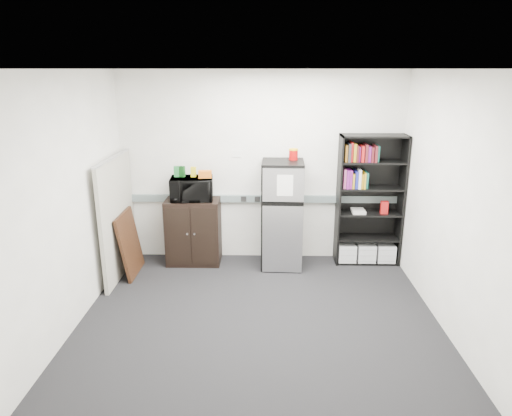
{
  "coord_description": "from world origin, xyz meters",
  "views": [
    {
      "loc": [
        0.06,
        -4.63,
        2.7
      ],
      "look_at": [
        -0.05,
        0.9,
        1.01
      ],
      "focal_mm": 32.0,
      "sensor_mm": 36.0,
      "label": 1
    }
  ],
  "objects_px": {
    "bookshelf": "(369,201)",
    "cabinet": "(194,231)",
    "cubicle_partition": "(118,217)",
    "microwave": "(192,189)",
    "refrigerator": "(282,215)"
  },
  "relations": [
    {
      "from": "cabinet",
      "to": "refrigerator",
      "type": "xyz_separation_m",
      "value": [
        1.26,
        -0.08,
        0.28
      ]
    },
    {
      "from": "cubicle_partition",
      "to": "refrigerator",
      "type": "distance_m",
      "value": 2.23
    },
    {
      "from": "cubicle_partition",
      "to": "microwave",
      "type": "bearing_deg",
      "value": 23.36
    },
    {
      "from": "bookshelf",
      "to": "cabinet",
      "type": "bearing_deg",
      "value": -178.52
    },
    {
      "from": "bookshelf",
      "to": "cubicle_partition",
      "type": "distance_m",
      "value": 3.46
    },
    {
      "from": "microwave",
      "to": "refrigerator",
      "type": "height_order",
      "value": "refrigerator"
    },
    {
      "from": "bookshelf",
      "to": "cabinet",
      "type": "height_order",
      "value": "bookshelf"
    },
    {
      "from": "cabinet",
      "to": "microwave",
      "type": "relative_size",
      "value": 1.64
    },
    {
      "from": "bookshelf",
      "to": "microwave",
      "type": "bearing_deg",
      "value": -178.15
    },
    {
      "from": "cubicle_partition",
      "to": "microwave",
      "type": "height_order",
      "value": "cubicle_partition"
    },
    {
      "from": "microwave",
      "to": "refrigerator",
      "type": "xyz_separation_m",
      "value": [
        1.26,
        -0.06,
        -0.35
      ]
    },
    {
      "from": "bookshelf",
      "to": "cabinet",
      "type": "xyz_separation_m",
      "value": [
        -2.49,
        -0.06,
        -0.44
      ]
    },
    {
      "from": "cabinet",
      "to": "refrigerator",
      "type": "relative_size",
      "value": 0.63
    },
    {
      "from": "cubicle_partition",
      "to": "refrigerator",
      "type": "height_order",
      "value": "cubicle_partition"
    },
    {
      "from": "cabinet",
      "to": "refrigerator",
      "type": "bearing_deg",
      "value": -3.64
    }
  ]
}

